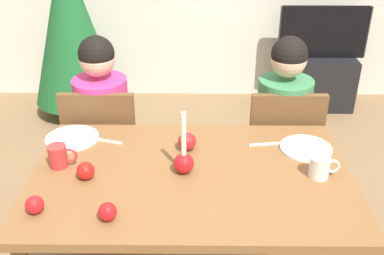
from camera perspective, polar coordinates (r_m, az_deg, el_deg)
dining_table at (r=2.03m, az=-0.06°, el=-7.73°), size 1.40×0.90×0.75m
chair_left at (r=2.68m, az=-10.92°, el=-2.57°), size 0.40×0.40×0.90m
chair_right at (r=2.67m, az=11.09°, el=-2.69°), size 0.40×0.40×0.90m
person_left_child at (r=2.68m, az=-10.91°, el=-1.16°), size 0.30×0.30×1.17m
person_right_child at (r=2.67m, az=11.09°, el=-1.27°), size 0.30×0.30×1.17m
tv_stand at (r=4.41m, az=15.44°, el=5.62°), size 0.64×0.40×0.48m
tv at (r=4.26m, az=16.25°, el=11.46°), size 0.79×0.05×0.46m
christmas_tree at (r=4.07m, az=-15.07°, el=12.23°), size 0.75×0.75×1.55m
candle_centerpiece at (r=1.96m, az=-1.04°, el=-4.12°), size 0.09×0.09×0.29m
plate_left at (r=2.32m, az=-14.87°, el=-1.29°), size 0.26×0.26×0.01m
plate_right at (r=2.22m, az=14.16°, el=-2.53°), size 0.25×0.25×0.01m
mug_left at (r=2.09m, az=-16.44°, el=-3.48°), size 0.13×0.08×0.10m
mug_right at (r=2.02m, az=15.88°, el=-4.82°), size 0.13×0.09×0.10m
fork_left at (r=2.26m, az=-10.91°, el=-1.65°), size 0.18×0.06×0.01m
fork_right at (r=2.22m, az=9.43°, el=-2.07°), size 0.18×0.04×0.01m
apple_near_candle at (r=1.98m, az=-13.26°, el=-5.33°), size 0.08×0.08×0.08m
apple_by_left_plate at (r=2.14m, az=-0.61°, el=-1.77°), size 0.09×0.09×0.09m
apple_by_right_mug at (r=1.74m, az=-10.60°, el=-10.39°), size 0.07×0.07×0.07m
apple_far_edge at (r=1.85m, az=-19.23°, el=-9.18°), size 0.07×0.07×0.07m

